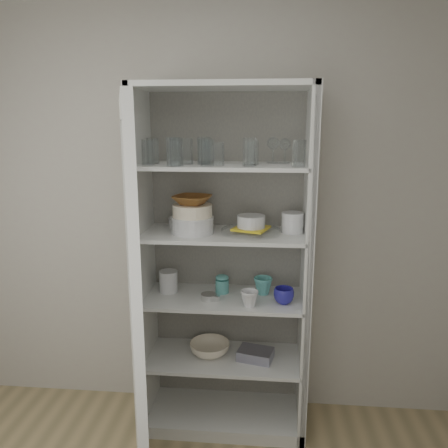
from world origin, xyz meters
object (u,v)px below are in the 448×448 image
Objects in this scene: plate_stack_front at (193,225)px; teal_jar at (222,285)px; mug_white at (249,299)px; tin_box at (255,354)px; glass_platter at (251,231)px; cream_dish at (210,348)px; goblet_3 at (285,150)px; mug_teal at (263,286)px; plate_stack_back at (187,222)px; terracotta_bowl at (192,200)px; pantry_cabinet at (225,280)px; yellow_trivet at (251,228)px; mug_blue at (284,296)px; grey_bowl_stack at (292,223)px; goblet_2 at (273,149)px; white_canister at (169,281)px; cream_bowl at (192,210)px; goblet_0 at (176,149)px; cupboard_door at (136,343)px; goblet_1 at (207,148)px; white_ramekin at (251,221)px; measuring_cups at (209,297)px.

teal_jar is (0.16, 0.09, -0.40)m from plate_stack_front.
mug_white is 0.49× the size of tin_box.
glass_platter reaches higher than cream_dish.
goblet_3 is 0.83m from mug_teal.
plate_stack_back is 0.24m from terracotta_bowl.
pantry_cabinet is at bearing 158.93° from glass_platter.
pantry_cabinet is 13.62× the size of goblet_3.
tin_box is (0.04, -0.03, -0.80)m from yellow_trivet.
mug_blue is (0.54, -0.05, -0.40)m from plate_stack_front.
glass_platter is 0.81m from cream_dish.
grey_bowl_stack reaches higher than mug_white.
plate_stack_back is (-0.24, 0.07, 0.35)m from pantry_cabinet.
white_canister is (-0.63, -0.05, -0.81)m from goblet_2.
goblet_3 is 0.72× the size of terracotta_bowl.
goblet_2 is 1.20× the size of white_canister.
mug_blue is at bearing -21.73° from pantry_cabinet.
plate_stack_back is 0.81m from cream_dish.
pantry_cabinet is 0.43m from plate_stack_back.
glass_platter is 3.45× the size of mug_white.
grey_bowl_stack is (0.24, 0.03, 0.03)m from yellow_trivet.
plate_stack_front is 2.39× the size of mug_white.
goblet_2 reaches higher than cream_bowl.
goblet_0 is at bearing 174.34° from grey_bowl_stack.
goblet_3 is at bearing -2.25° from goblet_0.
cupboard_door is 0.87m from terracotta_bowl.
goblet_2 is 0.44m from grey_bowl_stack.
cream_dish is at bearing 25.00° from cream_bowl.
cream_dish is (0.20, -0.09, -1.24)m from goblet_0.
pantry_cabinet is at bearing -20.17° from goblet_1.
cream_dish is at bearing -149.83° from teal_jar.
grey_bowl_stack is at bearing -22.65° from goblet_2.
goblet_2 is 0.87× the size of yellow_trivet.
goblet_3 is 1.14× the size of white_canister.
yellow_trivet is (0.45, -0.10, -0.45)m from goblet_0.
terracotta_bowl reaches higher than white_ramekin.
cream_dish is at bearing -171.64° from goblet_3.
mug_teal is (0.08, 0.05, -0.36)m from glass_platter.
teal_jar is (-0.25, -0.00, -0.00)m from mug_teal.
plate_stack_back is at bearing -177.17° from mug_blue.
white_ramekin is 0.52m from measuring_cups.
plate_stack_front reaches higher than cream_dish.
grey_bowl_stack reaches higher than cream_dish.
mug_teal is at bearing 53.81° from mug_white.
grey_bowl_stack reaches higher than plate_stack_back.
cream_dish is (-0.49, -0.02, -0.82)m from grey_bowl_stack.
white_canister reaches higher than measuring_cups.
tin_box is (0.55, -0.06, -0.44)m from white_canister.
plate_stack_front is (-0.18, -0.10, 0.37)m from pantry_cabinet.
plate_stack_back is at bearing 161.90° from yellow_trivet.
grey_bowl_stack is at bearing -8.29° from goblet_1.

